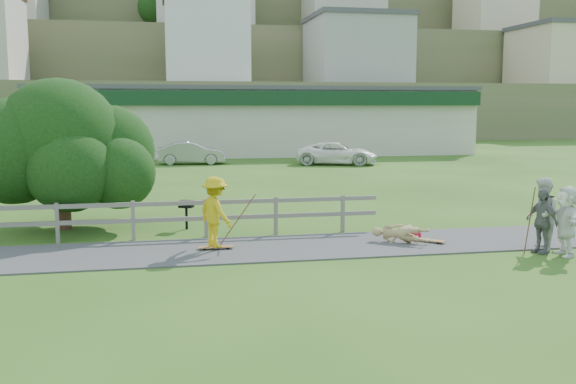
# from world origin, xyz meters

# --- Properties ---
(ground) EXTENTS (260.00, 260.00, 0.00)m
(ground) POSITION_xyz_m (0.00, 0.00, 0.00)
(ground) COLOR #2A4F16
(ground) RESTS_ON ground
(path) EXTENTS (34.00, 3.00, 0.04)m
(path) POSITION_xyz_m (0.00, 1.50, 0.02)
(path) COLOR #3B3B3E
(path) RESTS_ON ground
(fence) EXTENTS (15.05, 0.10, 1.10)m
(fence) POSITION_xyz_m (-4.62, 3.30, 0.72)
(fence) COLOR #646058
(fence) RESTS_ON ground
(strip_mall) EXTENTS (32.50, 10.75, 5.10)m
(strip_mall) POSITION_xyz_m (4.00, 34.94, 2.58)
(strip_mall) COLOR #BCB6A5
(strip_mall) RESTS_ON ground
(hillside) EXTENTS (220.00, 67.00, 47.50)m
(hillside) POSITION_xyz_m (0.00, 91.31, 14.41)
(hillside) COLOR #535D37
(hillside) RESTS_ON ground
(skater_rider) EXTENTS (1.16, 1.35, 1.82)m
(skater_rider) POSITION_xyz_m (-1.87, 1.57, 0.91)
(skater_rider) COLOR gold
(skater_rider) RESTS_ON ground
(skater_fallen) EXTENTS (1.15, 1.48, 0.56)m
(skater_fallen) POSITION_xyz_m (3.07, 1.42, 0.28)
(skater_fallen) COLOR tan
(skater_fallen) RESTS_ON ground
(spectator_a) EXTENTS (1.05, 1.15, 1.90)m
(spectator_a) POSITION_xyz_m (6.30, -0.09, 0.95)
(spectator_a) COLOR silver
(spectator_a) RESTS_ON ground
(spectator_b) EXTENTS (0.63, 1.02, 1.62)m
(spectator_b) POSITION_xyz_m (6.16, -0.28, 0.81)
(spectator_b) COLOR slate
(spectator_b) RESTS_ON ground
(spectator_d) EXTENTS (0.79, 1.69, 1.75)m
(spectator_d) POSITION_xyz_m (6.59, -0.64, 0.88)
(spectator_d) COLOR white
(spectator_d) RESTS_ON ground
(car_silver) EXTENTS (4.40, 1.79, 1.42)m
(car_silver) POSITION_xyz_m (-1.37, 26.31, 0.71)
(car_silver) COLOR #96989D
(car_silver) RESTS_ON ground
(car_white) EXTENTS (5.56, 3.82, 1.41)m
(car_white) POSITION_xyz_m (7.61, 24.25, 0.71)
(car_white) COLOR white
(car_white) RESTS_ON ground
(tree) EXTENTS (5.90, 5.90, 3.67)m
(tree) POSITION_xyz_m (-6.16, 5.42, 1.84)
(tree) COLOR black
(tree) RESTS_ON ground
(bbq) EXTENTS (0.49, 0.44, 0.87)m
(bbq) POSITION_xyz_m (-2.50, 4.63, 0.44)
(bbq) COLOR black
(bbq) RESTS_ON ground
(longboard_rider) EXTENTS (0.89, 0.23, 0.10)m
(longboard_rider) POSITION_xyz_m (-1.87, 1.57, 0.05)
(longboard_rider) COLOR brown
(longboard_rider) RESTS_ON ground
(longboard_fallen) EXTENTS (0.75, 0.80, 0.10)m
(longboard_fallen) POSITION_xyz_m (3.87, 1.32, 0.05)
(longboard_fallen) COLOR brown
(longboard_fallen) RESTS_ON ground
(helmet) EXTENTS (0.30, 0.30, 0.30)m
(helmet) POSITION_xyz_m (3.67, 1.77, 0.15)
(helmet) COLOR maroon
(helmet) RESTS_ON ground
(pole_rider) EXTENTS (0.03, 0.03, 1.70)m
(pole_rider) POSITION_xyz_m (-1.27, 1.97, 0.85)
(pole_rider) COLOR brown
(pole_rider) RESTS_ON ground
(pole_spec_left) EXTENTS (0.03, 0.03, 1.71)m
(pole_spec_left) POSITION_xyz_m (5.83, -0.28, 0.86)
(pole_spec_left) COLOR brown
(pole_spec_left) RESTS_ON ground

